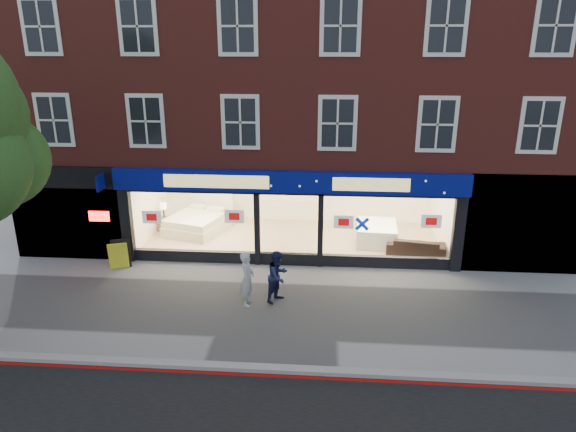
# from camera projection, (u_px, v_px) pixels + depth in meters

# --- Properties ---
(ground) EXTENTS (120.00, 120.00, 0.00)m
(ground) POSITION_uv_depth(u_px,v_px,m) (281.00, 309.00, 14.52)
(ground) COLOR gray
(ground) RESTS_ON ground
(kerb_line) EXTENTS (60.00, 0.10, 0.01)m
(kerb_line) POSITION_uv_depth(u_px,v_px,m) (268.00, 376.00, 11.59)
(kerb_line) COLOR #8C0A07
(kerb_line) RESTS_ON ground
(kerb_stone) EXTENTS (60.00, 0.25, 0.12)m
(kerb_stone) POSITION_uv_depth(u_px,v_px,m) (269.00, 369.00, 11.76)
(kerb_stone) COLOR gray
(kerb_stone) RESTS_ON ground
(showroom_floor) EXTENTS (11.00, 4.50, 0.10)m
(showroom_floor) POSITION_uv_depth(u_px,v_px,m) (293.00, 240.00, 19.46)
(showroom_floor) COLOR tan
(showroom_floor) RESTS_ON ground
(building) EXTENTS (19.00, 8.26, 10.30)m
(building) POSITION_uv_depth(u_px,v_px,m) (296.00, 56.00, 18.91)
(building) COLOR maroon
(building) RESTS_ON ground
(display_bed) EXTENTS (2.56, 2.83, 1.34)m
(display_bed) POSITION_uv_depth(u_px,v_px,m) (199.00, 221.00, 20.15)
(display_bed) COLOR beige
(display_bed) RESTS_ON showroom_floor
(bedside_table) EXTENTS (0.54, 0.54, 0.55)m
(bedside_table) POSITION_uv_depth(u_px,v_px,m) (165.00, 224.00, 20.18)
(bedside_table) COLOR brown
(bedside_table) RESTS_ON showroom_floor
(mattress_stack) EXTENTS (1.56, 1.91, 0.71)m
(mattress_stack) POSITION_uv_depth(u_px,v_px,m) (376.00, 233.00, 18.94)
(mattress_stack) COLOR white
(mattress_stack) RESTS_ON showroom_floor
(sofa) EXTENTS (2.11, 1.11, 0.59)m
(sofa) POSITION_uv_depth(u_px,v_px,m) (416.00, 246.00, 17.92)
(sofa) COLOR black
(sofa) RESTS_ON showroom_floor
(a_board) EXTENTS (0.73, 0.58, 0.97)m
(a_board) POSITION_uv_depth(u_px,v_px,m) (120.00, 255.00, 16.97)
(a_board) COLOR yellow
(a_board) RESTS_ON ground
(pedestrian_grey) EXTENTS (0.41, 0.60, 1.60)m
(pedestrian_grey) POSITION_uv_depth(u_px,v_px,m) (247.00, 279.00, 14.53)
(pedestrian_grey) COLOR #B0B2B8
(pedestrian_grey) RESTS_ON ground
(pedestrian_blue) EXTENTS (0.90, 0.95, 1.55)m
(pedestrian_blue) POSITION_uv_depth(u_px,v_px,m) (278.00, 276.00, 14.74)
(pedestrian_blue) COLOR #161B3F
(pedestrian_blue) RESTS_ON ground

